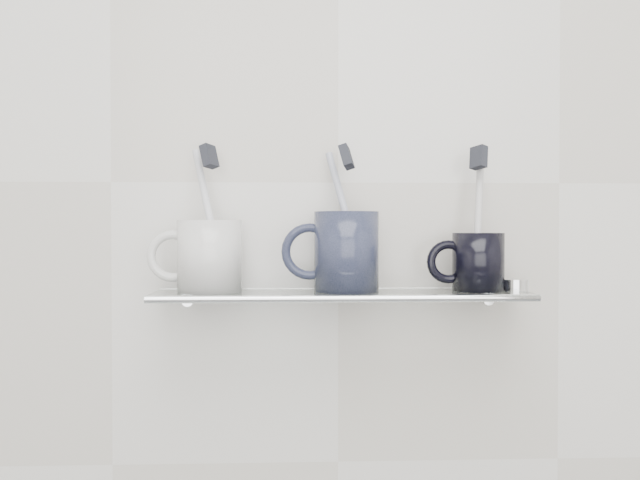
{
  "coord_description": "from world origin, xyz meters",
  "views": [
    {
      "loc": [
        -0.07,
        0.09,
        1.19
      ],
      "look_at": [
        -0.03,
        1.04,
        1.17
      ],
      "focal_mm": 40.0,
      "sensor_mm": 36.0,
      "label": 1
    }
  ],
  "objects": [
    {
      "name": "wall_back",
      "position": [
        0.0,
        1.1,
        1.25
      ],
      "size": [
        2.5,
        0.0,
        2.5
      ],
      "primitive_type": "plane",
      "rotation": [
        1.57,
        0.0,
        0.0
      ],
      "color": "silver",
      "rests_on": "ground"
    },
    {
      "name": "chrome_cap",
      "position": [
        0.24,
        1.04,
        1.11
      ],
      "size": [
        0.04,
        0.04,
        0.02
      ],
      "primitive_type": "cylinder",
      "color": "silver",
      "rests_on": "shelf_glass"
    },
    {
      "name": "toothbrush_left",
      "position": [
        -0.18,
        1.04,
        1.2
      ],
      "size": [
        0.05,
        0.06,
        0.18
      ],
      "primitive_type": "cylinder",
      "rotation": [
        -0.11,
        -0.31,
        -0.48
      ],
      "color": "silver",
      "rests_on": "mug_left"
    },
    {
      "name": "toothbrush_center",
      "position": [
        0.01,
        1.04,
        1.2
      ],
      "size": [
        0.06,
        0.07,
        0.18
      ],
      "primitive_type": "cylinder",
      "rotation": [
        -0.26,
        -0.31,
        -0.21
      ],
      "color": "#999EB8",
      "rests_on": "mug_center"
    },
    {
      "name": "bristles_left",
      "position": [
        -0.18,
        1.04,
        1.28
      ],
      "size": [
        0.03,
        0.03,
        0.03
      ],
      "primitive_type": "cube",
      "rotation": [
        -0.11,
        -0.31,
        -0.48
      ],
      "color": "black",
      "rests_on": "toothbrush_left"
    },
    {
      "name": "mug_left_handle",
      "position": [
        -0.23,
        1.04,
        1.15
      ],
      "size": [
        0.07,
        0.01,
        0.07
      ],
      "primitive_type": "torus",
      "rotation": [
        1.57,
        0.0,
        0.0
      ],
      "color": "silver",
      "rests_on": "mug_left"
    },
    {
      "name": "bristles_center",
      "position": [
        0.01,
        1.04,
        1.28
      ],
      "size": [
        0.02,
        0.03,
        0.04
      ],
      "primitive_type": "cube",
      "rotation": [
        -0.26,
        -0.31,
        -0.21
      ],
      "color": "black",
      "rests_on": "toothbrush_center"
    },
    {
      "name": "bracket_left",
      "position": [
        -0.21,
        1.09,
        1.09
      ],
      "size": [
        0.02,
        0.03,
        0.02
      ],
      "primitive_type": "cylinder",
      "rotation": [
        1.57,
        0.0,
        0.0
      ],
      "color": "silver",
      "rests_on": "wall_back"
    },
    {
      "name": "mug_left",
      "position": [
        -0.18,
        1.04,
        1.15
      ],
      "size": [
        0.1,
        0.1,
        0.1
      ],
      "primitive_type": "cylinder",
      "rotation": [
        0.0,
        0.0,
        -0.13
      ],
      "color": "silver",
      "rests_on": "shelf_glass"
    },
    {
      "name": "shelf_glass",
      "position": [
        0.0,
        1.04,
        1.1
      ],
      "size": [
        0.5,
        0.12,
        0.01
      ],
      "primitive_type": "cube",
      "color": "silver",
      "rests_on": "wall_back"
    },
    {
      "name": "shelf_rail",
      "position": [
        0.0,
        0.98,
        1.1
      ],
      "size": [
        0.5,
        0.01,
        0.01
      ],
      "primitive_type": "cylinder",
      "rotation": [
        0.0,
        1.57,
        0.0
      ],
      "color": "silver",
      "rests_on": "shelf_glass"
    },
    {
      "name": "mug_center_handle",
      "position": [
        -0.04,
        1.04,
        1.15
      ],
      "size": [
        0.08,
        0.01,
        0.08
      ],
      "primitive_type": "torus",
      "rotation": [
        1.57,
        0.0,
        0.0
      ],
      "color": "black",
      "rests_on": "mug_center"
    },
    {
      "name": "bracket_right",
      "position": [
        0.21,
        1.09,
        1.09
      ],
      "size": [
        0.02,
        0.03,
        0.02
      ],
      "primitive_type": "cylinder",
      "rotation": [
        1.57,
        0.0,
        0.0
      ],
      "color": "silver",
      "rests_on": "wall_back"
    },
    {
      "name": "mug_right",
      "position": [
        0.19,
        1.04,
        1.14
      ],
      "size": [
        0.07,
        0.07,
        0.08
      ],
      "primitive_type": "cylinder",
      "rotation": [
        0.0,
        0.0,
        0.01
      ],
      "color": "black",
      "rests_on": "shelf_glass"
    },
    {
      "name": "mug_center",
      "position": [
        0.01,
        1.04,
        1.15
      ],
      "size": [
        0.09,
        0.09,
        0.11
      ],
      "primitive_type": "cylinder",
      "rotation": [
        0.0,
        0.0,
        0.08
      ],
      "color": "black",
      "rests_on": "shelf_glass"
    },
    {
      "name": "toothbrush_right",
      "position": [
        0.19,
        1.04,
        1.2
      ],
      "size": [
        0.03,
        0.06,
        0.19
      ],
      "primitive_type": "cylinder",
      "rotation": [
        -0.14,
        0.2,
        0.55
      ],
      "color": "beige",
      "rests_on": "mug_right"
    },
    {
      "name": "mug_right_handle",
      "position": [
        0.15,
        1.04,
        1.14
      ],
      "size": [
        0.06,
        0.01,
        0.06
      ],
      "primitive_type": "torus",
      "rotation": [
        1.57,
        0.0,
        0.0
      ],
      "color": "black",
      "rests_on": "mug_right"
    },
    {
      "name": "bristles_right",
      "position": [
        0.19,
        1.04,
        1.28
      ],
      "size": [
        0.02,
        0.03,
        0.03
      ],
      "primitive_type": "cube",
      "rotation": [
        -0.14,
        0.2,
        0.55
      ],
      "color": "black",
      "rests_on": "toothbrush_right"
    }
  ]
}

